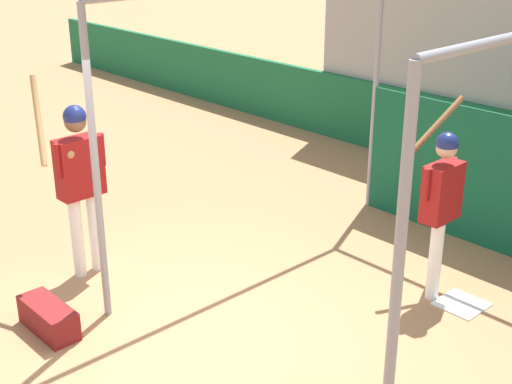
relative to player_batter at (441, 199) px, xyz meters
The scene contains 7 objects.
ground_plane 2.75m from the player_batter, 113.86° to the right, with size 60.00×60.00×0.00m, color #A8754C.
outfield_wall 3.48m from the player_batter, 107.41° to the left, with size 24.00×0.12×1.09m.
batting_cage 0.75m from the player_batter, 111.73° to the left, with size 3.38×4.11×3.01m.
home_plate 1.09m from the player_batter, ahead, with size 0.44×0.44×0.02m.
player_batter is the anchor object (origin of this frame).
player_waiting 3.67m from the player_batter, 139.64° to the right, with size 0.55×0.82×2.18m.
equipment_bag 3.93m from the player_batter, 121.94° to the right, with size 0.70×0.28×0.28m.
Camera 1 is at (4.51, -3.41, 3.70)m, focal length 50.00 mm.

